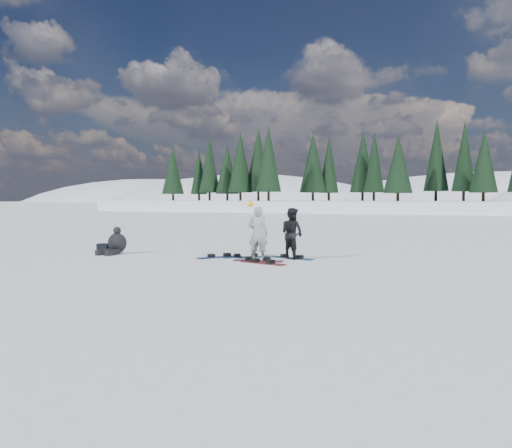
{
  "coord_description": "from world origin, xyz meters",
  "views": [
    {
      "loc": [
        3.73,
        -13.02,
        1.91
      ],
      "look_at": [
        -1.82,
        1.47,
        1.1
      ],
      "focal_mm": 35.0,
      "sensor_mm": 36.0,
      "label": 1
    }
  ],
  "objects_px": {
    "snowboarder_woman": "(258,233)",
    "gear_bag": "(104,248)",
    "snowboard_loose_c": "(246,257)",
    "seated_rider": "(116,243)",
    "snowboard_loose_b": "(263,263)",
    "snowboarder_man": "(292,233)",
    "snowboard_loose_a": "(219,257)"
  },
  "relations": [
    {
      "from": "snowboarder_woman",
      "to": "gear_bag",
      "type": "height_order",
      "value": "snowboarder_woman"
    },
    {
      "from": "snowboarder_woman",
      "to": "snowboard_loose_a",
      "type": "distance_m",
      "value": 1.77
    },
    {
      "from": "snowboarder_woman",
      "to": "snowboard_loose_b",
      "type": "height_order",
      "value": "snowboarder_woman"
    },
    {
      "from": "snowboarder_woman",
      "to": "gear_bag",
      "type": "distance_m",
      "value": 6.05
    },
    {
      "from": "gear_bag",
      "to": "snowboard_loose_b",
      "type": "relative_size",
      "value": 0.3
    },
    {
      "from": "gear_bag",
      "to": "snowboard_loose_a",
      "type": "relative_size",
      "value": 0.3
    },
    {
      "from": "seated_rider",
      "to": "snowboard_loose_c",
      "type": "distance_m",
      "value": 4.63
    },
    {
      "from": "snowboarder_man",
      "to": "gear_bag",
      "type": "xyz_separation_m",
      "value": [
        -6.75,
        -0.54,
        -0.65
      ]
    },
    {
      "from": "gear_bag",
      "to": "snowboard_loose_c",
      "type": "relative_size",
      "value": 0.3
    },
    {
      "from": "snowboarder_woman",
      "to": "snowboard_loose_b",
      "type": "relative_size",
      "value": 1.21
    },
    {
      "from": "snowboarder_woman",
      "to": "snowboard_loose_c",
      "type": "xyz_separation_m",
      "value": [
        -0.7,
        0.76,
        -0.83
      ]
    },
    {
      "from": "snowboarder_woman",
      "to": "snowboard_loose_c",
      "type": "bearing_deg",
      "value": -52.06
    },
    {
      "from": "snowboarder_man",
      "to": "seated_rider",
      "type": "relative_size",
      "value": 1.41
    },
    {
      "from": "gear_bag",
      "to": "snowboard_loose_c",
      "type": "bearing_deg",
      "value": 3.03
    },
    {
      "from": "snowboard_loose_c",
      "to": "snowboard_loose_a",
      "type": "height_order",
      "value": "same"
    },
    {
      "from": "snowboard_loose_b",
      "to": "snowboard_loose_c",
      "type": "height_order",
      "value": "same"
    },
    {
      "from": "snowboarder_woman",
      "to": "snowboarder_man",
      "type": "relative_size",
      "value": 1.13
    },
    {
      "from": "snowboard_loose_c",
      "to": "seated_rider",
      "type": "bearing_deg",
      "value": 155.34
    },
    {
      "from": "gear_bag",
      "to": "snowboard_loose_b",
      "type": "bearing_deg",
      "value": -8.2
    },
    {
      "from": "snowboarder_woman",
      "to": "snowboard_loose_a",
      "type": "bearing_deg",
      "value": -21.72
    },
    {
      "from": "snowboard_loose_a",
      "to": "snowboard_loose_c",
      "type": "bearing_deg",
      "value": -30.36
    },
    {
      "from": "snowboard_loose_b",
      "to": "snowboard_loose_c",
      "type": "relative_size",
      "value": 1.0
    },
    {
      "from": "snowboarder_woman",
      "to": "snowboard_loose_b",
      "type": "distance_m",
      "value": 0.99
    },
    {
      "from": "gear_bag",
      "to": "snowboard_loose_c",
      "type": "xyz_separation_m",
      "value": [
        5.29,
        0.28,
        -0.14
      ]
    },
    {
      "from": "snowboard_loose_c",
      "to": "snowboarder_man",
      "type": "bearing_deg",
      "value": -21.41
    },
    {
      "from": "snowboarder_woman",
      "to": "seated_rider",
      "type": "bearing_deg",
      "value": -7.17
    },
    {
      "from": "seated_rider",
      "to": "snowboard_loose_b",
      "type": "xyz_separation_m",
      "value": [
        5.6,
        -0.65,
        -0.34
      ]
    },
    {
      "from": "seated_rider",
      "to": "gear_bag",
      "type": "relative_size",
      "value": 2.53
    },
    {
      "from": "snowboarder_man",
      "to": "snowboard_loose_a",
      "type": "xyz_separation_m",
      "value": [
        -2.26,
        -0.56,
        -0.79
      ]
    },
    {
      "from": "snowboard_loose_c",
      "to": "gear_bag",
      "type": "bearing_deg",
      "value": 151.67
    },
    {
      "from": "snowboarder_woman",
      "to": "gear_bag",
      "type": "bearing_deg",
      "value": -9.37
    },
    {
      "from": "gear_bag",
      "to": "snowboarder_man",
      "type": "bearing_deg",
      "value": 4.54
    }
  ]
}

